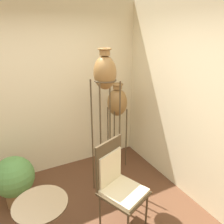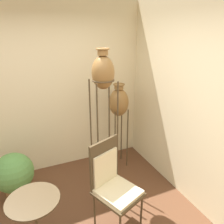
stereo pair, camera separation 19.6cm
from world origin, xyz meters
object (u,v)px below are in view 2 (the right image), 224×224
object	(u,v)px
chair	(112,181)
vase_stand_medium	(119,103)
side_table	(35,214)
potted_plant	(14,175)
vase_stand_tall	(103,77)

from	to	relation	value
chair	vase_stand_medium	bearing A→B (deg)	39.34
vase_stand_medium	chair	bearing A→B (deg)	-118.74
side_table	potted_plant	bearing A→B (deg)	101.78
vase_stand_medium	side_table	bearing A→B (deg)	-141.95
vase_stand_medium	chair	xyz separation A→B (m)	(-0.62, -1.13, -0.52)
side_table	chair	bearing A→B (deg)	1.91
vase_stand_tall	potted_plant	distance (m)	1.79
vase_stand_tall	side_table	world-z (taller)	vase_stand_tall
vase_stand_tall	vase_stand_medium	xyz separation A→B (m)	(0.49, 0.56, -0.57)
side_table	potted_plant	xyz separation A→B (m)	(-0.19, 0.93, -0.10)
vase_stand_medium	side_table	world-z (taller)	vase_stand_medium
vase_stand_tall	vase_stand_medium	size ratio (longest dim) A/B	1.41
chair	potted_plant	distance (m)	1.40
chair	potted_plant	world-z (taller)	chair
vase_stand_tall	side_table	distance (m)	1.66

